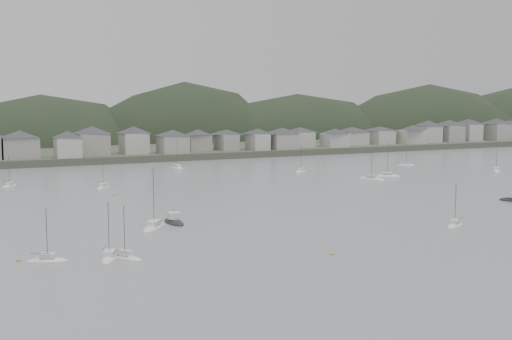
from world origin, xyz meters
TOP-DOWN VIEW (x-y plane):
  - ground at (0.00, 0.00)m, footprint 900.00×900.00m
  - far_shore_land at (0.00, 295.00)m, footprint 900.00×250.00m
  - forested_ridge at (4.83, 269.40)m, footprint 851.55×103.94m
  - waterfront_town at (50.59, 183.34)m, footprint 451.48×28.46m
  - sailboat_lead at (-43.66, 34.21)m, footprint 8.64×9.61m
  - moored_fleet at (-2.36, 70.92)m, footprint 268.21×151.68m
  - motor_launch_far at (-38.05, 38.04)m, footprint 3.33×8.62m
  - mooring_buoys at (-3.03, 54.07)m, footprint 155.52×133.85m

SIDE VIEW (x-z plane):
  - forested_ridge at x=4.83m, z-range -62.57..40.00m
  - ground at x=0.00m, z-range 0.00..0.00m
  - mooring_buoys at x=-3.03m, z-range -0.20..0.50m
  - sailboat_lead at x=-43.66m, z-range -6.54..6.88m
  - moored_fleet at x=-2.36m, z-range -6.58..6.93m
  - motor_launch_far at x=-38.05m, z-range -1.73..2.30m
  - far_shore_land at x=0.00m, z-range 0.00..3.00m
  - waterfront_town at x=50.59m, z-range 2.20..15.12m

